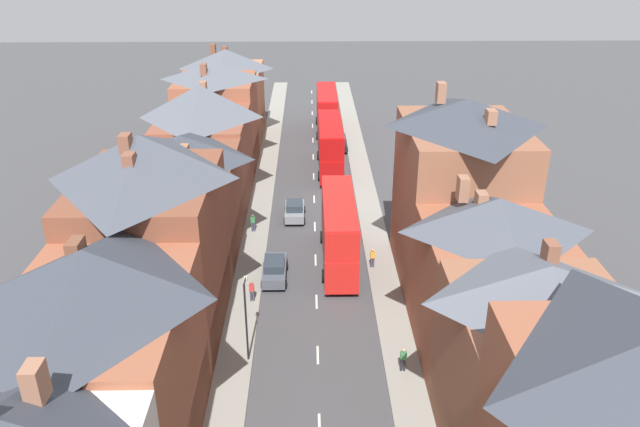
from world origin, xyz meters
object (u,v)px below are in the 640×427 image
Objects in this scene: street_lamp at (246,315)px; pedestrian_mid_left at (403,358)px; car_near_silver at (275,269)px; pedestrian_mid_right at (252,290)px; car_near_blue at (339,142)px; double_decker_bus_mid_street at (330,145)px; car_mid_black at (295,210)px; double_decker_bus_lead at (339,230)px; double_decker_bus_far_approaching at (327,111)px; pedestrian_far_left at (373,257)px; pedestrian_far_right at (253,222)px.

pedestrian_mid_left is at bearing -8.49° from street_lamp.
pedestrian_mid_right is at bearing -114.03° from car_near_silver.
pedestrian_mid_left and pedestrian_mid_right have the same top height.
car_near_blue is 2.80× the size of pedestrian_mid_left.
double_decker_bus_mid_street is 26.66m from pedestrian_mid_right.
pedestrian_mid_right reaches higher than car_near_blue.
car_mid_black is 13.99m from pedestrian_mid_right.
car_mid_black is (1.30, 10.51, -0.02)m from car_near_silver.
double_decker_bus_lead is 33.56m from double_decker_bus_far_approaching.
pedestrian_mid_left is (6.83, -21.42, 0.21)m from car_mid_black.
double_decker_bus_mid_street reaches higher than pedestrian_mid_left.
double_decker_bus_lead reaches higher than pedestrian_far_left.
street_lamp is at bearing -96.97° from car_mid_black.
pedestrian_mid_right is (-7.63, -32.75, 0.21)m from car_near_blue.
car_mid_black is (-3.59, -25.58, -1.99)m from double_decker_bus_far_approaching.
car_near_silver is 9.89m from street_lamp.
pedestrian_far_right is at bearing 119.06° from pedestrian_mid_left.
street_lamp is at bearing -116.63° from double_decker_bus_lead.
double_decker_bus_mid_street reaches higher than pedestrian_far_left.
car_near_blue is (1.31, 6.91, -1.99)m from double_decker_bus_mid_street.
double_decker_bus_far_approaching reaches higher than car_mid_black.
car_near_blue is 39.82m from street_lamp.
double_decker_bus_lead is 5.84m from car_near_silver.
double_decker_bus_mid_street is 1.00× the size of double_decker_bus_far_approaching.
street_lamp is (-6.04, -32.15, 0.43)m from double_decker_bus_mid_street.
double_decker_bus_lead is at bearing -90.00° from double_decker_bus_far_approaching.
pedestrian_far_left is (-0.66, 12.28, 0.00)m from pedestrian_mid_left.
pedestrian_mid_right is at bearing -99.14° from double_decker_bus_far_approaching.
car_near_blue is 30.18m from car_near_silver.
pedestrian_far_left is (7.47, 1.37, 0.19)m from car_near_silver.
car_near_silver is 10.59m from car_mid_black.
car_near_blue is at bearing 92.58° from pedestrian_far_left.
pedestrian_far_right is (-3.52, -2.78, 0.21)m from car_mid_black.
pedestrian_mid_right reaches higher than car_mid_black.
car_near_silver is 2.66× the size of pedestrian_far_left.
double_decker_bus_far_approaching is at bearing 82.28° from car_near_silver.
pedestrian_mid_left is (3.24, -33.54, -1.78)m from double_decker_bus_mid_street.
street_lamp is (0.28, -6.31, 2.21)m from pedestrian_mid_right.
pedestrian_far_right is (-7.11, 5.20, -1.78)m from double_decker_bus_lead.
pedestrian_far_right is 17.43m from street_lamp.
pedestrian_far_left is at bearing 93.09° from pedestrian_mid_left.
double_decker_bus_lead reaches higher than car_near_silver.
pedestrian_mid_right is at bearing -137.79° from double_decker_bus_lead.
car_near_blue is 40.49m from pedestrian_mid_left.
pedestrian_mid_left and pedestrian_far_left have the same top height.
pedestrian_far_left is at bearing 51.66° from street_lamp.
car_mid_black is 2.40× the size of pedestrian_far_left.
double_decker_bus_far_approaching is at bearing 101.30° from car_near_blue.
double_decker_bus_mid_street is 32.72m from street_lamp.
double_decker_bus_far_approaching reaches higher than pedestrian_mid_right.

